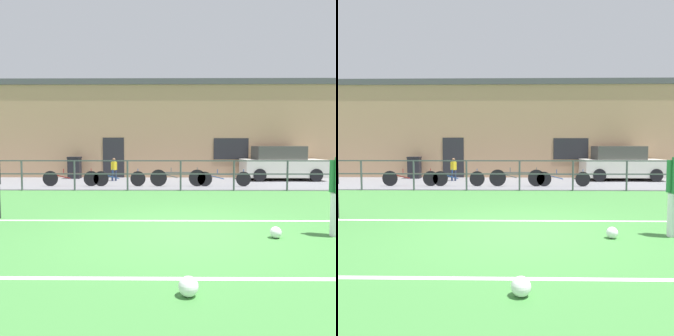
# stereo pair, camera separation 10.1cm
# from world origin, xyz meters

# --- Properties ---
(ground) EXTENTS (60.00, 44.00, 0.04)m
(ground) POSITION_xyz_m (0.00, 0.00, -0.02)
(ground) COLOR #42843D
(field_line_touchline) EXTENTS (36.00, 0.11, 0.00)m
(field_line_touchline) POSITION_xyz_m (0.00, 0.90, 0.00)
(field_line_touchline) COLOR white
(field_line_touchline) RESTS_ON ground
(field_line_hash) EXTENTS (36.00, 0.11, 0.00)m
(field_line_hash) POSITION_xyz_m (0.00, -2.46, 0.00)
(field_line_hash) COLOR white
(field_line_hash) RESTS_ON ground
(pavement_strip) EXTENTS (48.00, 5.00, 0.02)m
(pavement_strip) POSITION_xyz_m (0.00, 8.50, 0.01)
(pavement_strip) COLOR slate
(pavement_strip) RESTS_ON ground
(perimeter_fence) EXTENTS (36.07, 0.07, 1.15)m
(perimeter_fence) POSITION_xyz_m (0.00, 6.00, 0.75)
(perimeter_fence) COLOR #474C51
(perimeter_fence) RESTS_ON ground
(clubhouse_facade) EXTENTS (28.00, 2.56, 5.13)m
(clubhouse_facade) POSITION_xyz_m (-0.00, 12.20, 2.57)
(clubhouse_facade) COLOR tan
(clubhouse_facade) RESTS_ON ground
(soccer_ball_match) EXTENTS (0.23, 0.23, 0.23)m
(soccer_ball_match) POSITION_xyz_m (-0.15, -2.96, 0.12)
(soccer_ball_match) COLOR white
(soccer_ball_match) RESTS_ON ground
(soccer_ball_spare) EXTENTS (0.21, 0.21, 0.21)m
(soccer_ball_spare) POSITION_xyz_m (1.58, -0.52, 0.11)
(soccer_ball_spare) COLOR white
(soccer_ball_spare) RESTS_ON ground
(spectator_child) EXTENTS (0.28, 0.19, 1.08)m
(spectator_child) POSITION_xyz_m (-3.07, 9.29, 0.64)
(spectator_child) COLOR #232D4C
(spectator_child) RESTS_ON pavement_strip
(parked_car_red) EXTENTS (3.83, 1.92, 1.64)m
(parked_car_red) POSITION_xyz_m (5.00, 9.91, 0.79)
(parked_car_red) COLOR silver
(parked_car_red) RESTS_ON pavement_strip
(bicycle_parked_0) EXTENTS (2.20, 0.04, 0.71)m
(bicycle_parked_0) POSITION_xyz_m (1.82, 7.20, 0.34)
(bicycle_parked_0) COLOR black
(bicycle_parked_0) RESTS_ON pavement_strip
(bicycle_parked_1) EXTENTS (2.15, 0.04, 0.72)m
(bicycle_parked_1) POSITION_xyz_m (-2.49, 7.20, 0.35)
(bicycle_parked_1) COLOR black
(bicycle_parked_1) RESTS_ON pavement_strip
(bicycle_parked_2) EXTENTS (2.28, 0.04, 0.78)m
(bicycle_parked_2) POSITION_xyz_m (-0.09, 7.20, 0.38)
(bicycle_parked_2) COLOR black
(bicycle_parked_2) RESTS_ON pavement_strip
(bicycle_parked_3) EXTENTS (2.32, 0.04, 0.73)m
(bicycle_parked_3) POSITION_xyz_m (-4.51, 7.20, 0.35)
(bicycle_parked_3) COLOR black
(bicycle_parked_3) RESTS_ON pavement_strip
(trash_bin_0) EXTENTS (0.63, 0.53, 1.10)m
(trash_bin_0) POSITION_xyz_m (-5.28, 10.47, 0.58)
(trash_bin_0) COLOR black
(trash_bin_0) RESTS_ON pavement_strip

